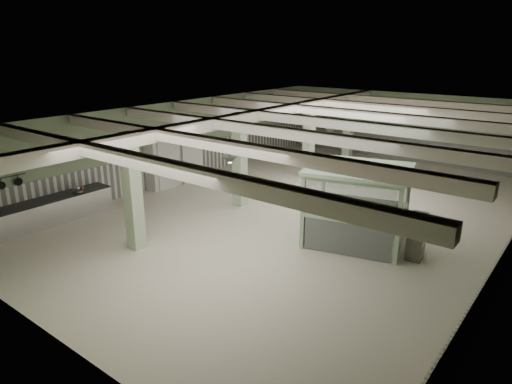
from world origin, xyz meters
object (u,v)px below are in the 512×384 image
Objects in this scene: walkin_cooler at (172,159)px; guard_booth at (358,191)px; filing_cabinet at (417,236)px; prep_counter at (37,214)px.

walkin_cooler is 9.28m from guard_booth.
guard_booth is 2.17m from filing_cabinet.
walkin_cooler is 0.70× the size of guard_booth.
guard_booth reaches higher than walkin_cooler.
guard_booth is (9.15, 5.56, 1.21)m from prep_counter.
prep_counter is 6.30m from walkin_cooler.
walkin_cooler reaches higher than prep_counter.
filing_cabinet is (11.17, -0.73, -0.46)m from walkin_cooler.
guard_booth is at bearing 31.26° from prep_counter.
walkin_cooler is at bearing 90.77° from prep_counter.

